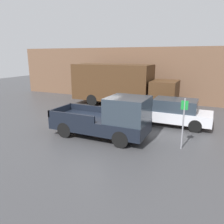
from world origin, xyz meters
name	(u,v)px	position (x,y,z in m)	size (l,w,h in m)	color
ground_plane	(94,132)	(0.00, 0.00, 0.00)	(60.00, 60.00, 0.00)	#3D3D3F
building_wall	(145,75)	(0.00, 9.60, 2.43)	(28.00, 0.15, 4.86)	brown
pickup_truck	(109,119)	(1.12, -0.35, 1.02)	(5.05, 2.05, 2.21)	black
car	(173,112)	(3.74, 3.23, 0.82)	(4.52, 1.86, 1.62)	silver
delivery_truck	(119,84)	(-1.37, 6.90, 1.84)	(8.69, 2.60, 3.43)	#472D19
parking_sign	(183,121)	(4.72, -0.24, 1.33)	(0.30, 0.07, 2.35)	gray
newspaper_box	(133,95)	(-0.97, 9.27, 0.56)	(0.45, 0.40, 1.11)	#194CB2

